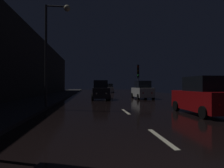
# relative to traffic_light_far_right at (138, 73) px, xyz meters

# --- Properties ---
(ground) EXTENTS (26.91, 84.00, 0.02)m
(ground) POSITION_rel_traffic_light_far_right_xyz_m (-4.95, 0.02, -3.40)
(ground) COLOR black
(sidewalk_left) EXTENTS (4.40, 84.00, 0.15)m
(sidewalk_left) POSITION_rel_traffic_light_far_right_xyz_m (-12.21, 0.02, -3.31)
(sidewalk_left) COLOR #28282B
(sidewalk_left) RESTS_ON ground
(building_facade_left) EXTENTS (0.80, 63.00, 8.83)m
(building_facade_left) POSITION_rel_traffic_light_far_right_xyz_m (-14.81, -3.48, 1.02)
(building_facade_left) COLOR #2D2B28
(building_facade_left) RESTS_ON ground
(lane_centerline) EXTENTS (0.16, 21.85, 0.01)m
(lane_centerline) POSITION_rel_traffic_light_far_right_xyz_m (-4.95, -11.51, -3.38)
(lane_centerline) COLOR beige
(lane_centerline) RESTS_ON ground
(traffic_light_far_right) EXTENTS (0.36, 0.48, 4.69)m
(traffic_light_far_right) POSITION_rel_traffic_light_far_right_xyz_m (0.00, 0.00, 0.00)
(traffic_light_far_right) COLOR #38383A
(traffic_light_far_right) RESTS_ON ground
(streetlamp_overhead) EXTENTS (1.70, 0.44, 7.15)m
(streetlamp_overhead) POSITION_rel_traffic_light_far_right_xyz_m (-9.65, -14.03, 1.36)
(streetlamp_overhead) COLOR #2D2D30
(streetlamp_overhead) RESTS_ON ground
(car_approaching_headlights) EXTENTS (2.00, 4.34, 2.18)m
(car_approaching_headlights) POSITION_rel_traffic_light_far_right_xyz_m (-5.98, -5.77, -2.39)
(car_approaching_headlights) COLOR black
(car_approaching_headlights) RESTS_ON ground
(car_parked_right_far) EXTENTS (1.97, 4.27, 2.15)m
(car_parked_right_far) POSITION_rel_traffic_light_far_right_xyz_m (-0.80, -5.00, -2.41)
(car_parked_right_far) COLOR silver
(car_parked_right_far) RESTS_ON ground
(car_distant_taillights) EXTENTS (1.81, 3.92, 1.98)m
(car_distant_taillights) POSITION_rel_traffic_light_far_right_xyz_m (-2.84, 14.54, -2.49)
(car_distant_taillights) COLOR silver
(car_distant_taillights) RESTS_ON ground
(car_parked_right_near) EXTENTS (1.95, 4.22, 2.12)m
(car_parked_right_near) POSITION_rel_traffic_light_far_right_xyz_m (-0.80, -17.19, -2.42)
(car_parked_right_near) COLOR maroon
(car_parked_right_near) RESTS_ON ground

